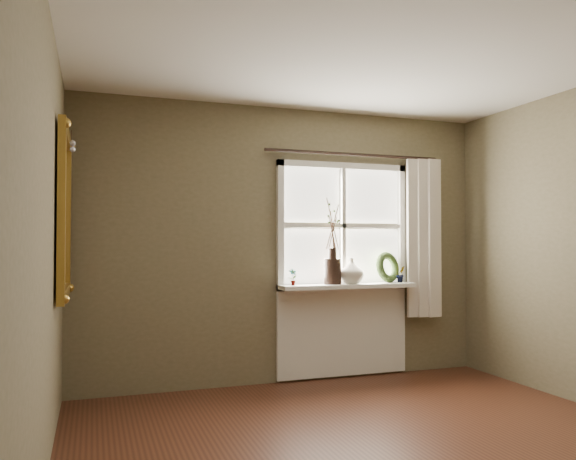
% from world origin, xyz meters
% --- Properties ---
extents(ceiling, '(4.50, 4.50, 0.00)m').
position_xyz_m(ceiling, '(0.00, 0.00, 2.60)').
color(ceiling, silver).
rests_on(ceiling, ground).
extents(wall_back, '(4.00, 0.10, 2.60)m').
position_xyz_m(wall_back, '(0.00, 2.30, 1.30)').
color(wall_back, '#6A6145').
rests_on(wall_back, ground).
extents(wall_left, '(0.10, 4.50, 2.60)m').
position_xyz_m(wall_left, '(-2.05, 0.00, 1.30)').
color(wall_left, '#6A6145').
rests_on(wall_left, ground).
extents(window_frame, '(1.36, 0.06, 1.24)m').
position_xyz_m(window_frame, '(0.55, 2.23, 1.48)').
color(window_frame, white).
rests_on(window_frame, wall_back).
extents(window_sill, '(1.36, 0.26, 0.04)m').
position_xyz_m(window_sill, '(0.55, 2.12, 0.90)').
color(window_sill, white).
rests_on(window_sill, wall_back).
extents(window_apron, '(1.36, 0.04, 0.88)m').
position_xyz_m(window_apron, '(0.55, 2.23, 0.46)').
color(window_apron, white).
rests_on(window_apron, ground).
extents(dark_jug, '(0.20, 0.20, 0.24)m').
position_xyz_m(dark_jug, '(0.39, 2.12, 1.04)').
color(dark_jug, black).
rests_on(dark_jug, window_sill).
extents(cream_vase, '(0.26, 0.26, 0.25)m').
position_xyz_m(cream_vase, '(0.59, 2.12, 1.04)').
color(cream_vase, beige).
rests_on(cream_vase, window_sill).
extents(wreath, '(0.34, 0.24, 0.32)m').
position_xyz_m(wreath, '(1.01, 2.16, 1.04)').
color(wreath, '#334A21').
rests_on(wreath, window_sill).
extents(potted_plant_left, '(0.09, 0.06, 0.16)m').
position_xyz_m(potted_plant_left, '(-0.01, 2.12, 1.00)').
color(potted_plant_left, '#334A21').
rests_on(potted_plant_left, window_sill).
extents(potted_plant_right, '(0.10, 0.09, 0.16)m').
position_xyz_m(potted_plant_right, '(1.13, 2.12, 1.00)').
color(potted_plant_right, '#334A21').
rests_on(potted_plant_right, window_sill).
extents(curtain, '(0.36, 0.12, 1.59)m').
position_xyz_m(curtain, '(1.39, 2.13, 1.37)').
color(curtain, beige).
rests_on(curtain, wall_back).
extents(curtain_rod, '(1.84, 0.03, 0.03)m').
position_xyz_m(curtain_rod, '(0.65, 2.17, 2.18)').
color(curtain_rod, black).
rests_on(curtain_rod, wall_back).
extents(gilt_mirror, '(0.10, 1.03, 1.23)m').
position_xyz_m(gilt_mirror, '(-1.96, 1.58, 1.53)').
color(gilt_mirror, white).
rests_on(gilt_mirror, wall_left).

